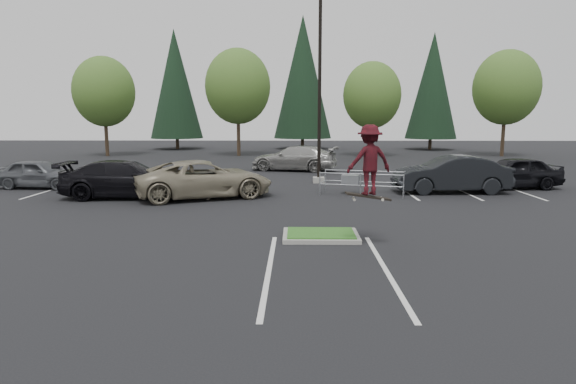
{
  "coord_description": "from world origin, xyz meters",
  "views": [
    {
      "loc": [
        -0.73,
        -13.73,
        3.48
      ],
      "look_at": [
        -0.98,
        1.5,
        1.12
      ],
      "focal_mm": 30.0,
      "sensor_mm": 36.0,
      "label": 1
    }
  ],
  "objects_px": {
    "car_l_tan": "(202,179)",
    "decid_a": "(104,94)",
    "skateboarder": "(369,160)",
    "car_r_charc": "(451,174)",
    "cart_corral": "(353,180)",
    "conif_a": "(175,84)",
    "decid_b": "(238,89)",
    "car_l_black": "(127,179)",
    "car_r_black": "(513,173)",
    "decid_d": "(506,90)",
    "conif_c": "(433,86)",
    "light_pole": "(320,97)",
    "car_far_silver": "(295,158)",
    "conif_b": "(303,77)",
    "decid_c": "(372,97)",
    "car_l_grey": "(39,174)"
  },
  "relations": [
    {
      "from": "conif_a",
      "to": "car_r_charc",
      "type": "xyz_separation_m",
      "value": [
        20.5,
        -31.34,
        -6.23
      ]
    },
    {
      "from": "conif_c",
      "to": "car_l_tan",
      "type": "xyz_separation_m",
      "value": [
        -18.82,
        -32.5,
        -6.02
      ]
    },
    {
      "from": "decid_a",
      "to": "car_r_charc",
      "type": "bearing_deg",
      "value": -41.09
    },
    {
      "from": "light_pole",
      "to": "car_l_tan",
      "type": "distance_m",
      "value": 8.2
    },
    {
      "from": "conif_a",
      "to": "conif_b",
      "type": "height_order",
      "value": "conif_b"
    },
    {
      "from": "car_l_black",
      "to": "car_r_black",
      "type": "bearing_deg",
      "value": -83.85
    },
    {
      "from": "decid_c",
      "to": "car_r_charc",
      "type": "xyz_separation_m",
      "value": [
        0.51,
        -21.17,
        -4.39
      ]
    },
    {
      "from": "conif_b",
      "to": "car_r_black",
      "type": "bearing_deg",
      "value": -71.84
    },
    {
      "from": "conif_b",
      "to": "car_l_black",
      "type": "bearing_deg",
      "value": -103.65
    },
    {
      "from": "conif_c",
      "to": "car_r_charc",
      "type": "height_order",
      "value": "conif_c"
    },
    {
      "from": "skateboarder",
      "to": "car_l_tan",
      "type": "xyz_separation_m",
      "value": [
        -6.02,
        8.0,
        -1.54
      ]
    },
    {
      "from": "decid_c",
      "to": "car_l_tan",
      "type": "relative_size",
      "value": 1.41
    },
    {
      "from": "conif_b",
      "to": "conif_c",
      "type": "bearing_deg",
      "value": -4.09
    },
    {
      "from": "car_l_tan",
      "to": "decid_a",
      "type": "bearing_deg",
      "value": 7.87
    },
    {
      "from": "decid_c",
      "to": "car_r_charc",
      "type": "height_order",
      "value": "decid_c"
    },
    {
      "from": "car_far_silver",
      "to": "cart_corral",
      "type": "bearing_deg",
      "value": 29.06
    },
    {
      "from": "car_l_tan",
      "to": "cart_corral",
      "type": "bearing_deg",
      "value": -102.56
    },
    {
      "from": "decid_a",
      "to": "decid_d",
      "type": "bearing_deg",
      "value": 0.48
    },
    {
      "from": "decid_b",
      "to": "cart_corral",
      "type": "relative_size",
      "value": 2.44
    },
    {
      "from": "decid_b",
      "to": "car_r_charc",
      "type": "relative_size",
      "value": 1.84
    },
    {
      "from": "light_pole",
      "to": "car_r_black",
      "type": "distance_m",
      "value": 10.41
    },
    {
      "from": "conif_c",
      "to": "car_far_silver",
      "type": "distance_m",
      "value": 26.78
    },
    {
      "from": "decid_b",
      "to": "skateboarder",
      "type": "bearing_deg",
      "value": -77.12
    },
    {
      "from": "decid_d",
      "to": "conif_c",
      "type": "bearing_deg",
      "value": 113.53
    },
    {
      "from": "cart_corral",
      "to": "decid_a",
      "type": "bearing_deg",
      "value": 146.84
    },
    {
      "from": "conif_a",
      "to": "light_pole",
      "type": "bearing_deg",
      "value": -62.62
    },
    {
      "from": "conif_b",
      "to": "skateboarder",
      "type": "distance_m",
      "value": 41.88
    },
    {
      "from": "decid_b",
      "to": "car_r_charc",
      "type": "height_order",
      "value": "decid_b"
    },
    {
      "from": "decid_d",
      "to": "conif_a",
      "type": "distance_m",
      "value": 33.44
    },
    {
      "from": "conif_a",
      "to": "car_l_black",
      "type": "distance_m",
      "value": 34.1
    },
    {
      "from": "car_l_black",
      "to": "car_far_silver",
      "type": "relative_size",
      "value": 0.99
    },
    {
      "from": "decid_d",
      "to": "car_r_charc",
      "type": "distance_m",
      "value": 25.04
    },
    {
      "from": "car_far_silver",
      "to": "car_l_grey",
      "type": "bearing_deg",
      "value": -43.2
    },
    {
      "from": "conif_c",
      "to": "skateboarder",
      "type": "height_order",
      "value": "conif_c"
    },
    {
      "from": "decid_b",
      "to": "conif_a",
      "type": "height_order",
      "value": "conif_a"
    },
    {
      "from": "skateboarder",
      "to": "car_r_charc",
      "type": "xyz_separation_m",
      "value": [
        5.3,
        9.66,
        -1.5
      ]
    },
    {
      "from": "light_pole",
      "to": "conif_b",
      "type": "distance_m",
      "value": 28.69
    },
    {
      "from": "decid_b",
      "to": "car_l_black",
      "type": "height_order",
      "value": "decid_b"
    },
    {
      "from": "skateboarder",
      "to": "conif_b",
      "type": "bearing_deg",
      "value": -103.67
    },
    {
      "from": "cart_corral",
      "to": "conif_a",
      "type": "bearing_deg",
      "value": 131.1
    },
    {
      "from": "decid_b",
      "to": "car_l_tan",
      "type": "height_order",
      "value": "decid_b"
    },
    {
      "from": "light_pole",
      "to": "car_far_silver",
      "type": "bearing_deg",
      "value": 102.03
    },
    {
      "from": "conif_a",
      "to": "cart_corral",
      "type": "xyz_separation_m",
      "value": [
        15.89,
        -31.89,
        -6.43
      ]
    },
    {
      "from": "cart_corral",
      "to": "skateboarder",
      "type": "bearing_deg",
      "value": -79.72
    },
    {
      "from": "decid_d",
      "to": "car_l_grey",
      "type": "bearing_deg",
      "value": -146.88
    },
    {
      "from": "car_r_black",
      "to": "conif_a",
      "type": "bearing_deg",
      "value": -148.71
    },
    {
      "from": "skateboarder",
      "to": "conif_c",
      "type": "bearing_deg",
      "value": -122.86
    },
    {
      "from": "decid_a",
      "to": "car_r_black",
      "type": "relative_size",
      "value": 1.9
    },
    {
      "from": "light_pole",
      "to": "decid_d",
      "type": "relative_size",
      "value": 1.07
    },
    {
      "from": "cart_corral",
      "to": "car_l_grey",
      "type": "xyz_separation_m",
      "value": [
        -15.39,
        1.68,
        0.05
      ]
    }
  ]
}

